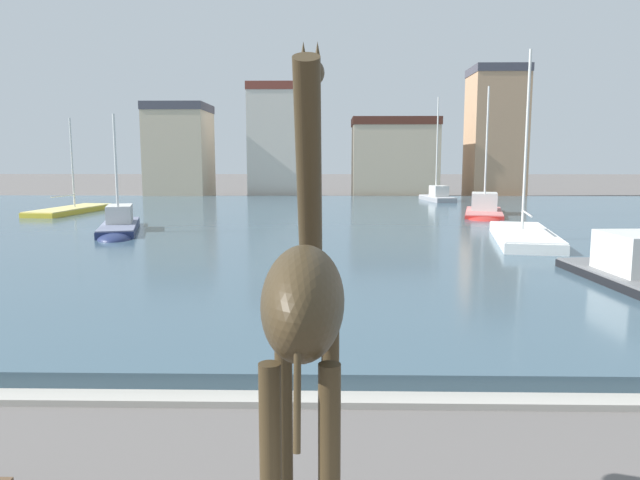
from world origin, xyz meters
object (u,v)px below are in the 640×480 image
Objects in this scene: sailboat_yellow at (77,212)px; sailboat_grey at (436,198)px; sailboat_white at (521,238)px; giraffe_statue at (304,307)px; sailboat_red at (484,213)px; sailboat_navy at (119,229)px.

sailboat_yellow is 29.24m from sailboat_grey.
sailboat_grey is (0.38, 24.83, 0.14)m from sailboat_white.
sailboat_white is (26.54, -13.44, 0.07)m from sailboat_yellow.
giraffe_statue is 34.89m from sailboat_red.
giraffe_statue is at bearing -63.55° from sailboat_yellow.
sailboat_red reaches higher than sailboat_navy.
sailboat_navy is 0.86× the size of sailboat_yellow.
sailboat_grey is (19.87, 22.69, 0.05)m from sailboat_navy.
sailboat_white is at bearing -95.99° from sailboat_red.
sailboat_white is 24.83m from sailboat_grey.
sailboat_yellow reaches higher than giraffe_statue.
sailboat_red is 11.52m from sailboat_white.
sailboat_navy is 0.85× the size of sailboat_white.
sailboat_red is 0.92× the size of sailboat_white.
sailboat_navy is 13.32m from sailboat_yellow.
sailboat_yellow is 0.98× the size of sailboat_grey.
giraffe_statue is 47.66m from sailboat_grey.
sailboat_yellow is 29.75m from sailboat_white.
sailboat_grey is (26.92, 11.39, 0.21)m from sailboat_yellow.
sailboat_yellow is at bearing 116.45° from giraffe_statue.
sailboat_white is at bearing 67.65° from giraffe_statue.
giraffe_statue is 0.58× the size of sailboat_white.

